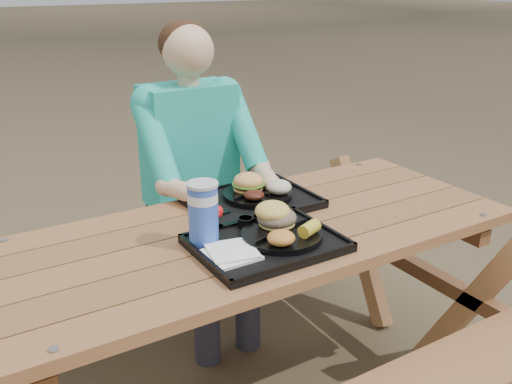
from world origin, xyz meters
TOP-DOWN VIEW (x-y plane):
  - picnic_table at (0.00, 0.00)m, footprint 1.80×1.49m
  - tray_near at (-0.05, -0.14)m, footprint 0.45×0.35m
  - tray_far at (0.10, 0.18)m, footprint 0.45×0.35m
  - plate_near at (0.01, -0.15)m, footprint 0.26×0.26m
  - plate_far at (0.13, 0.19)m, footprint 0.26×0.26m
  - napkin_stack at (-0.19, -0.17)m, footprint 0.15×0.15m
  - soda_cup at (-0.22, -0.04)m, footprint 0.09×0.09m
  - condiment_bbq at (-0.05, -0.01)m, footprint 0.05×0.05m
  - condiment_mustard at (0.00, -0.02)m, footprint 0.05×0.05m
  - sandwich at (0.02, -0.09)m, footprint 0.12×0.12m
  - mac_cheese at (-0.04, -0.22)m, footprint 0.09×0.09m
  - corn_cob at (0.07, -0.21)m, footprint 0.10×0.10m
  - cutlery_far at (-0.07, 0.20)m, footprint 0.06×0.18m
  - burger at (0.11, 0.23)m, footprint 0.12×0.12m
  - baked_beans at (0.08, 0.14)m, footprint 0.08×0.08m
  - potato_salad at (0.19, 0.14)m, footprint 0.09×0.09m
  - diner at (0.06, 0.64)m, footprint 0.48×0.84m

SIDE VIEW (x-z plane):
  - picnic_table at x=0.00m, z-range 0.00..0.75m
  - diner at x=0.06m, z-range 0.00..1.28m
  - tray_near at x=-0.05m, z-range 0.75..0.77m
  - tray_far at x=0.10m, z-range 0.75..0.77m
  - cutlery_far at x=-0.07m, z-range 0.77..0.78m
  - napkin_stack at x=-0.19m, z-range 0.77..0.79m
  - plate_near at x=0.01m, z-range 0.77..0.79m
  - plate_far at x=0.13m, z-range 0.77..0.79m
  - condiment_mustard at x=0.00m, z-range 0.77..0.80m
  - condiment_bbq at x=-0.05m, z-range 0.77..0.80m
  - baked_beans at x=0.08m, z-range 0.79..0.82m
  - corn_cob at x=0.07m, z-range 0.79..0.83m
  - mac_cheese at x=-0.04m, z-range 0.79..0.83m
  - potato_salad at x=0.19m, z-range 0.79..0.84m
  - burger at x=0.11m, z-range 0.79..0.89m
  - sandwich at x=0.02m, z-range 0.79..0.92m
  - soda_cup at x=-0.22m, z-range 0.77..0.96m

